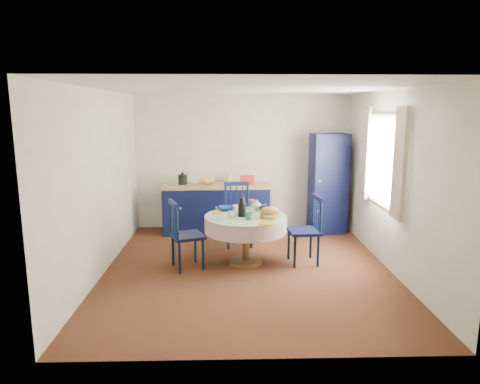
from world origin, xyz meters
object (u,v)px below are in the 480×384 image
object	(u,v)px
dining_table	(246,224)
mug_d	(236,208)
kitchen_counter	(216,208)
cobalt_bowl	(226,209)
mug_a	(231,214)
chair_left	(184,234)
mug_b	(248,216)
pantry_cabinet	(328,184)
chair_right	(307,229)
chair_far	(238,214)
mug_c	(263,209)

from	to	relation	value
dining_table	mug_d	world-z (taller)	dining_table
kitchen_counter	cobalt_bowl	size ratio (longest dim) A/B	7.83
mug_a	cobalt_bowl	distance (m)	0.40
dining_table	chair_left	distance (m)	0.91
cobalt_bowl	mug_b	bearing A→B (deg)	-61.10
pantry_cabinet	chair_right	world-z (taller)	pantry_cabinet
mug_a	chair_far	bearing A→B (deg)	82.79
pantry_cabinet	chair_left	world-z (taller)	pantry_cabinet
mug_c	mug_b	bearing A→B (deg)	-117.52
mug_a	cobalt_bowl	xyz separation A→B (m)	(-0.07, 0.40, -0.01)
chair_far	chair_right	world-z (taller)	chair_far
kitchen_counter	dining_table	xyz separation A→B (m)	(0.48, -1.66, 0.14)
chair_far	mug_d	size ratio (longest dim) A/B	11.58
pantry_cabinet	mug_d	bearing A→B (deg)	-149.20
kitchen_counter	dining_table	world-z (taller)	kitchen_counter
chair_right	chair_left	bearing A→B (deg)	-90.15
mug_a	chair_left	bearing A→B (deg)	-170.66
chair_right	pantry_cabinet	bearing A→B (deg)	151.20
pantry_cabinet	chair_far	world-z (taller)	pantry_cabinet
chair_far	mug_d	bearing A→B (deg)	-102.19
kitchen_counter	cobalt_bowl	bearing A→B (deg)	-83.94
mug_b	mug_d	world-z (taller)	mug_b
kitchen_counter	mug_d	distance (m)	1.40
kitchen_counter	chair_right	world-z (taller)	kitchen_counter
chair_left	chair_right	bearing A→B (deg)	-105.58
pantry_cabinet	chair_left	distance (m)	3.06
kitchen_counter	dining_table	bearing A→B (deg)	-75.98
kitchen_counter	mug_b	size ratio (longest dim) A/B	18.41
chair_left	mug_b	size ratio (longest dim) A/B	9.13
pantry_cabinet	mug_a	bearing A→B (deg)	-142.30
kitchen_counter	mug_a	world-z (taller)	kitchen_counter
dining_table	pantry_cabinet	bearing A→B (deg)	45.88
chair_far	mug_b	size ratio (longest dim) A/B	9.61
mug_a	mug_d	distance (m)	0.43
mug_a	mug_b	distance (m)	0.29
pantry_cabinet	cobalt_bowl	world-z (taller)	pantry_cabinet
kitchen_counter	mug_c	xyz separation A→B (m)	(0.75, -1.43, 0.31)
chair_far	mug_d	distance (m)	0.59
mug_c	chair_right	bearing A→B (deg)	-21.44
mug_b	mug_a	bearing A→B (deg)	146.68
cobalt_bowl	chair_left	bearing A→B (deg)	-139.44
mug_b	mug_d	bearing A→B (deg)	106.13
mug_b	mug_c	size ratio (longest dim) A/B	0.93
kitchen_counter	chair_right	xyz separation A→B (m)	(1.36, -1.67, 0.05)
mug_b	mug_d	xyz separation A→B (m)	(-0.17, 0.58, -0.01)
pantry_cabinet	cobalt_bowl	bearing A→B (deg)	-150.83
chair_right	mug_c	size ratio (longest dim) A/B	8.62
kitchen_counter	chair_far	world-z (taller)	kitchen_counter
chair_far	cobalt_bowl	distance (m)	0.64
mug_b	chair_right	bearing A→B (deg)	15.05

